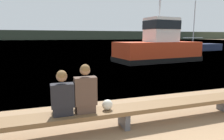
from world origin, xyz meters
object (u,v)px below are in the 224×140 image
at_px(person_right, 85,92).
at_px(shopping_bag, 107,105).
at_px(bench_main, 124,111).
at_px(person_left, 62,96).
at_px(moored_sailboat, 195,47).
at_px(tugboat_red, 158,48).

height_order(person_right, shopping_bag, person_right).
bearing_deg(bench_main, person_left, 179.76).
xyz_separation_m(person_right, shopping_bag, (0.48, -0.02, -0.33)).
bearing_deg(person_left, shopping_bag, -1.50).
relative_size(bench_main, moored_sailboat, 0.72).
bearing_deg(tugboat_red, bench_main, 138.65).
distance_m(bench_main, person_left, 1.43).
xyz_separation_m(person_left, moored_sailboat, (20.58, 20.10, -0.35)).
distance_m(bench_main, tugboat_red, 13.02).
xyz_separation_m(person_left, shopping_bag, (0.94, -0.02, -0.28)).
bearing_deg(bench_main, shopping_bag, -177.28).
bearing_deg(person_right, bench_main, -0.23).
distance_m(shopping_bag, tugboat_red, 13.26).
relative_size(shopping_bag, tugboat_red, 0.03).
bearing_deg(person_right, moored_sailboat, 44.98).
height_order(person_left, moored_sailboat, moored_sailboat).
relative_size(person_left, moored_sailboat, 0.10).
distance_m(person_left, moored_sailboat, 28.77).
bearing_deg(shopping_bag, bench_main, 2.72).
distance_m(person_left, tugboat_red, 13.81).
distance_m(person_right, shopping_bag, 0.58).
bearing_deg(person_right, shopping_bag, -2.71).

